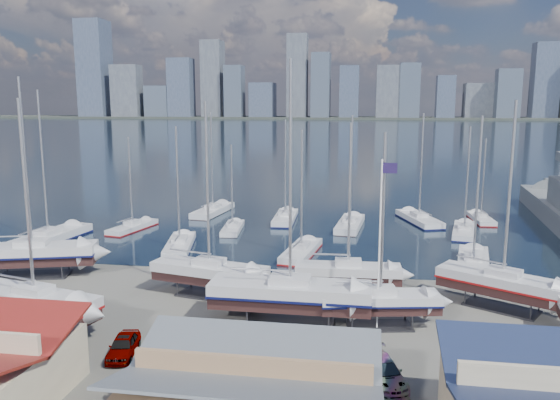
# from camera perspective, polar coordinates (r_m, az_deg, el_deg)

# --- Properties ---
(ground) EXTENTS (1400.00, 1400.00, 0.00)m
(ground) POSITION_cam_1_polar(r_m,az_deg,el_deg) (43.54, 1.48, -11.73)
(ground) COLOR #605E59
(ground) RESTS_ON ground
(water) EXTENTS (1400.00, 600.00, 0.40)m
(water) POSITION_cam_1_polar(r_m,az_deg,el_deg) (350.52, 8.25, 7.23)
(water) COLOR #182037
(water) RESTS_ON ground
(far_shore) EXTENTS (1400.00, 80.00, 2.20)m
(far_shore) POSITION_cam_1_polar(r_m,az_deg,el_deg) (610.31, 8.65, 8.47)
(far_shore) COLOR #2D332D
(far_shore) RESTS_ON ground
(skyline) EXTENTS (639.14, 43.80, 107.69)m
(skyline) POSITION_cam_1_polar(r_m,az_deg,el_deg) (604.44, 7.98, 12.07)
(skyline) COLOR #475166
(skyline) RESTS_ON far_shore
(shed_grey) EXTENTS (12.60, 8.40, 4.17)m
(shed_grey) POSITION_cam_1_polar(r_m,az_deg,el_deg) (28.35, -3.04, -19.53)
(shed_grey) COLOR #8C6B4C
(shed_grey) RESTS_ON ground
(sailboat_cradle_0) EXTENTS (12.05, 6.41, 18.55)m
(sailboat_cradle_0) POSITION_cam_1_polar(r_m,az_deg,el_deg) (56.70, -24.43, -5.12)
(sailboat_cradle_0) COLOR #2D2D33
(sailboat_cradle_0) RESTS_ON ground
(sailboat_cradle_1) EXTENTS (10.64, 5.32, 16.52)m
(sailboat_cradle_1) POSITION_cam_1_polar(r_m,az_deg,el_deg) (43.58, -24.25, -9.68)
(sailboat_cradle_1) COLOR #2D2D33
(sailboat_cradle_1) RESTS_ON ground
(sailboat_cradle_2) EXTENTS (10.42, 4.96, 16.36)m
(sailboat_cradle_2) POSITION_cam_1_polar(r_m,az_deg,el_deg) (46.88, -7.38, -7.49)
(sailboat_cradle_2) COLOR #2D2D33
(sailboat_cradle_2) RESTS_ON ground
(sailboat_cradle_3) EXTENTS (12.06, 3.41, 19.21)m
(sailboat_cradle_3) POSITION_cam_1_polar(r_m,az_deg,el_deg) (41.00, 1.06, -9.79)
(sailboat_cradle_3) COLOR #2D2D33
(sailboat_cradle_3) RESTS_ON ground
(sailboat_cradle_4) EXTENTS (9.02, 2.93, 14.65)m
(sailboat_cradle_4) POSITION_cam_1_polar(r_m,az_deg,el_deg) (47.17, 7.12, -7.49)
(sailboat_cradle_4) COLOR #2D2D33
(sailboat_cradle_4) RESTS_ON ground
(sailboat_cradle_5) EXTENTS (9.00, 3.96, 14.22)m
(sailboat_cradle_5) POSITION_cam_1_polar(r_m,az_deg,el_deg) (40.97, 10.40, -10.36)
(sailboat_cradle_5) COLOR #2D2D33
(sailboat_cradle_5) RESTS_ON ground
(sailboat_cradle_6) EXTENTS (10.19, 7.69, 16.42)m
(sailboat_cradle_6) POSITION_cam_1_polar(r_m,az_deg,el_deg) (47.10, 22.26, -8.09)
(sailboat_cradle_6) COLOR #2D2D33
(sailboat_cradle_6) RESTS_ON ground
(sailboat_moored_0) EXTENTS (5.04, 12.76, 18.56)m
(sailboat_moored_0) POSITION_cam_1_polar(r_m,az_deg,el_deg) (69.97, -23.02, -3.87)
(sailboat_moored_0) COLOR black
(sailboat_moored_0) RESTS_ON water
(sailboat_moored_1) EXTENTS (4.01, 8.74, 12.61)m
(sailboat_moored_1) POSITION_cam_1_polar(r_m,az_deg,el_deg) (73.20, -15.14, -2.83)
(sailboat_moored_1) COLOR black
(sailboat_moored_1) RESTS_ON water
(sailboat_moored_2) EXTENTS (4.21, 10.65, 15.65)m
(sailboat_moored_2) POSITION_cam_1_polar(r_m,az_deg,el_deg) (81.72, -7.02, -1.23)
(sailboat_moored_2) COLOR black
(sailboat_moored_2) RESTS_ON water
(sailboat_moored_3) EXTENTS (4.64, 9.97, 14.38)m
(sailboat_moored_3) POSITION_cam_1_polar(r_m,az_deg,el_deg) (62.72, -10.43, -4.77)
(sailboat_moored_3) COLOR black
(sailboat_moored_3) RESTS_ON water
(sailboat_moored_4) EXTENTS (2.96, 7.89, 11.64)m
(sailboat_moored_4) POSITION_cam_1_polar(r_m,az_deg,el_deg) (70.33, -4.98, -3.02)
(sailboat_moored_4) COLOR black
(sailboat_moored_4) RESTS_ON water
(sailboat_moored_5) EXTENTS (3.12, 9.95, 14.74)m
(sailboat_moored_5) POSITION_cam_1_polar(r_m,az_deg,el_deg) (76.05, 0.55, -2.01)
(sailboat_moored_5) COLOR black
(sailboat_moored_5) RESTS_ON water
(sailboat_moored_6) EXTENTS (3.85, 9.73, 14.15)m
(sailboat_moored_6) POSITION_cam_1_polar(r_m,az_deg,el_deg) (59.21, 2.24, -5.50)
(sailboat_moored_6) COLOR black
(sailboat_moored_6) RESTS_ON water
(sailboat_moored_7) EXTENTS (3.80, 10.42, 15.40)m
(sailboat_moored_7) POSITION_cam_1_polar(r_m,az_deg,el_deg) (72.49, 7.32, -2.67)
(sailboat_moored_7) COLOR black
(sailboat_moored_7) RESTS_ON water
(sailboat_moored_8) EXTENTS (6.02, 10.84, 15.62)m
(sailboat_moored_8) POSITION_cam_1_polar(r_m,az_deg,el_deg) (77.56, 14.32, -2.08)
(sailboat_moored_8) COLOR black
(sailboat_moored_8) RESTS_ON water
(sailboat_moored_9) EXTENTS (4.75, 10.77, 15.73)m
(sailboat_moored_9) POSITION_cam_1_polar(r_m,az_deg,el_deg) (58.20, 19.52, -6.34)
(sailboat_moored_9) COLOR black
(sailboat_moored_9) RESTS_ON water
(sailboat_moored_10) EXTENTS (4.33, 9.75, 14.09)m
(sailboat_moored_10) POSITION_cam_1_polar(r_m,az_deg,el_deg) (72.12, 18.69, -3.21)
(sailboat_moored_10) COLOR black
(sailboat_moored_10) RESTS_ON water
(sailboat_moored_11) EXTENTS (2.74, 8.19, 12.06)m
(sailboat_moored_11) POSITION_cam_1_polar(r_m,az_deg,el_deg) (80.90, 20.25, -1.90)
(sailboat_moored_11) COLOR black
(sailboat_moored_11) RESTS_ON water
(car_a) EXTENTS (2.32, 4.25, 1.37)m
(car_a) POSITION_cam_1_polar(r_m,az_deg,el_deg) (37.93, -16.04, -14.42)
(car_a) COLOR gray
(car_a) RESTS_ON ground
(car_b) EXTENTS (4.95, 2.03, 1.59)m
(car_b) POSITION_cam_1_polar(r_m,az_deg,el_deg) (36.40, -10.26, -15.06)
(car_b) COLOR gray
(car_b) RESTS_ON ground
(car_c) EXTENTS (2.93, 5.64, 1.52)m
(car_c) POSITION_cam_1_polar(r_m,az_deg,el_deg) (32.21, 1.96, -18.48)
(car_c) COLOR gray
(car_c) RESTS_ON ground
(car_d) EXTENTS (3.27, 5.18, 1.40)m
(car_d) POSITION_cam_1_polar(r_m,az_deg,el_deg) (33.98, 10.71, -17.17)
(car_d) COLOR gray
(car_d) RESTS_ON ground
(flagpole) EXTENTS (1.09, 0.12, 12.40)m
(flagpole) POSITION_cam_1_polar(r_m,az_deg,el_deg) (39.01, 10.52, -3.43)
(flagpole) COLOR white
(flagpole) RESTS_ON ground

